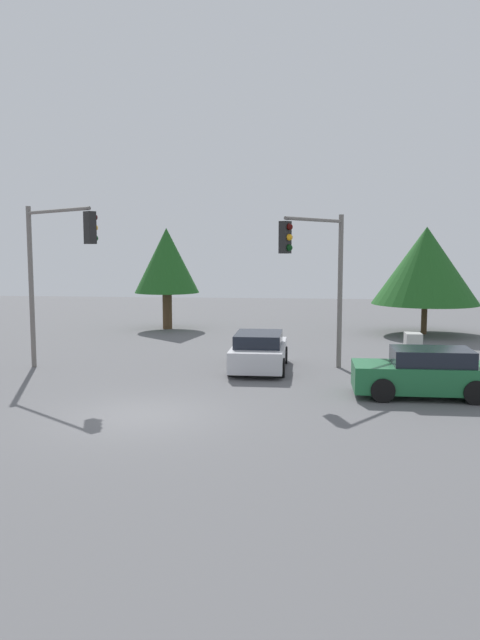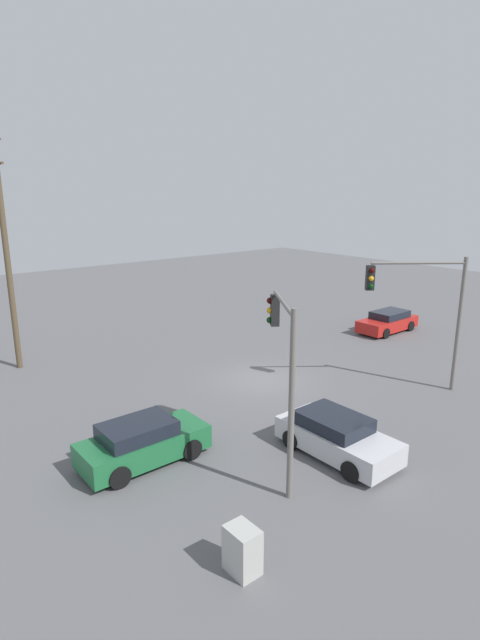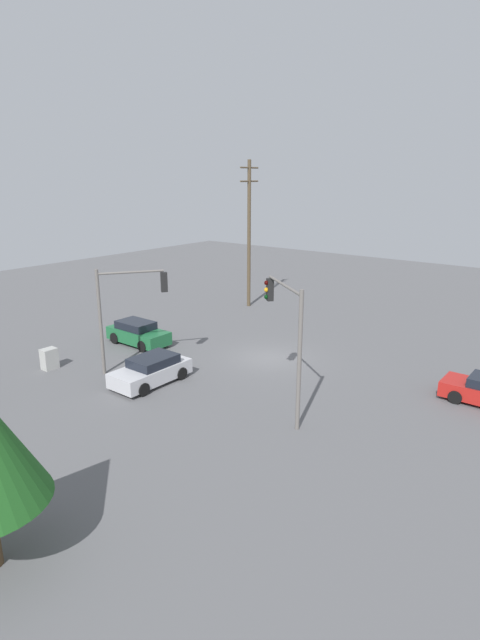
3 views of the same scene
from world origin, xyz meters
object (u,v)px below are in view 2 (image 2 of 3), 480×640
sedan_green (143,442)px  traffic_signal_cross (423,300)px  sedan_red (388,322)px  traffic_signal_main (283,355)px  electrical_cabinet (242,550)px  sedan_silver (337,436)px

sedan_green → traffic_signal_cross: size_ratio=0.70×
sedan_red → sedan_green: (4.24, -19.69, 0.07)m
sedan_green → traffic_signal_main: 5.54m
traffic_signal_cross → electrical_cabinet: 13.98m
traffic_signal_main → traffic_signal_cross: traffic_signal_cross is taller
sedan_green → traffic_signal_main: bearing=44.8°
sedan_red → sedan_silver: size_ratio=1.02×
sedan_red → traffic_signal_main: traffic_signal_main is taller
sedan_red → traffic_signal_cross: bearing=131.9°
sedan_silver → sedan_red: bearing=-151.1°
traffic_signal_cross → electrical_cabinet: traffic_signal_cross is taller
sedan_green → traffic_signal_main: size_ratio=0.74×
electrical_cabinet → sedan_silver: bearing=110.0°
traffic_signal_cross → electrical_cabinet: size_ratio=5.16×
sedan_silver → traffic_signal_main: traffic_signal_main is taller
sedan_silver → traffic_signal_cross: traffic_signal_cross is taller
sedan_green → traffic_signal_main: (3.21, 3.19, 3.19)m
electrical_cabinet → sedan_red: bearing=116.4°
sedan_green → electrical_cabinet: sedan_green is taller
sedan_green → sedan_red: bearing=102.2°
electrical_cabinet → sedan_green: bearing=174.4°
sedan_red → sedan_green: 20.14m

